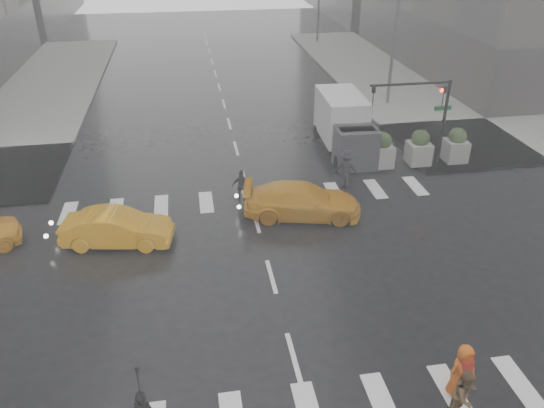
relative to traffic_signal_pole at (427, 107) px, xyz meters
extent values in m
plane|color=black|center=(-9.01, -8.01, -3.22)|extent=(120.00, 120.00, 0.00)
cube|color=slate|center=(10.49, 9.49, -3.14)|extent=(35.00, 35.00, 0.15)
cylinder|color=black|center=(0.99, -0.01, -0.97)|extent=(0.16, 0.16, 4.50)
cylinder|color=black|center=(-1.01, -0.01, 1.18)|extent=(4.00, 0.12, 0.12)
imported|color=black|center=(0.74, -0.01, 0.48)|extent=(0.16, 0.20, 1.00)
imported|color=black|center=(-2.81, -0.01, 0.68)|extent=(0.16, 0.20, 1.00)
sphere|color=#FF190C|center=(0.64, -0.01, 0.78)|extent=(0.20, 0.20, 0.20)
cube|color=#0D611E|center=(0.99, 0.29, -0.22)|extent=(0.90, 0.03, 0.22)
cylinder|color=#59595B|center=(1.99, 9.99, 1.28)|extent=(0.20, 0.20, 9.00)
cube|color=slate|center=(-2.01, 0.19, -2.52)|extent=(1.10, 1.10, 1.10)
sphere|color=#1F3216|center=(-2.01, 0.19, -1.72)|extent=(0.90, 0.90, 0.90)
cube|color=slate|center=(-0.01, 0.19, -2.52)|extent=(1.10, 1.10, 1.10)
sphere|color=#1F3216|center=(-0.01, 0.19, -1.72)|extent=(0.90, 0.90, 0.90)
cube|color=slate|center=(1.99, 0.19, -2.52)|extent=(1.10, 1.10, 1.10)
sphere|color=#1F3216|center=(1.99, 0.19, -1.72)|extent=(0.90, 0.90, 0.90)
imported|color=black|center=(-13.15, -14.12, -1.23)|extent=(1.12, 1.14, 0.88)
imported|color=#473019|center=(-5.18, -14.81, -2.42)|extent=(0.95, 0.86, 1.59)
imported|color=#C74B0E|center=(-4.89, -14.06, -2.38)|extent=(0.89, 0.65, 1.67)
cube|color=maroon|center=(-4.89, -14.24, -2.07)|extent=(0.30, 0.20, 0.40)
imported|color=black|center=(-9.37, -2.17, -2.44)|extent=(0.91, 0.56, 1.55)
imported|color=black|center=(-4.37, -1.55, -2.28)|extent=(1.38, 1.08, 1.88)
imported|color=orange|center=(-14.59, -4.86, -2.52)|extent=(4.43, 2.15, 1.40)
imported|color=orange|center=(-6.98, -3.89, -2.49)|extent=(4.71, 2.84, 1.45)
cube|color=silver|center=(-3.30, 3.28, -1.40)|extent=(2.12, 4.07, 2.39)
cube|color=#29292E|center=(-3.30, 0.45, -2.11)|extent=(2.03, 1.59, 2.03)
cube|color=black|center=(-3.30, 0.45, -1.49)|extent=(1.77, 0.80, 0.80)
cylinder|color=black|center=(-4.23, 0.28, -2.82)|extent=(0.25, 0.80, 0.80)
cylinder|color=black|center=(-2.37, 0.28, -2.82)|extent=(0.25, 0.80, 0.80)
cylinder|color=black|center=(-4.23, 2.22, -2.82)|extent=(0.25, 0.80, 0.80)
cylinder|color=black|center=(-2.37, 2.22, -2.82)|extent=(0.25, 0.80, 0.80)
cylinder|color=black|center=(-4.23, 4.70, -2.82)|extent=(0.25, 0.80, 0.80)
cylinder|color=black|center=(-2.37, 4.70, -2.82)|extent=(0.25, 0.80, 0.80)
camera|label=1|loc=(-11.53, -23.25, 8.25)|focal=35.00mm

